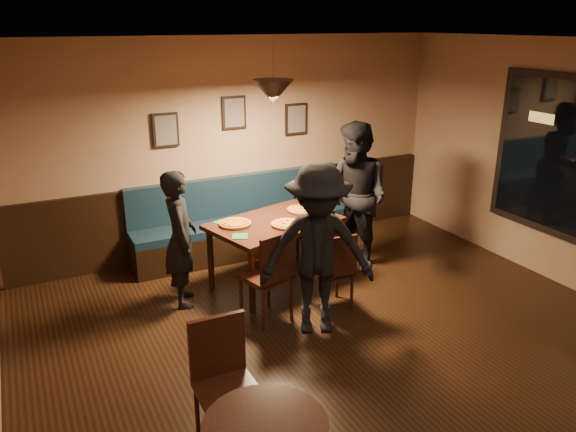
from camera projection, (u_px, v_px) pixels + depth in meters
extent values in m
plane|color=black|center=(388.00, 383.00, 4.79)|extent=(7.00, 7.00, 0.00)
plane|color=silver|center=(412.00, 46.00, 3.85)|extent=(7.00, 7.00, 0.00)
plane|color=#8C704F|center=(234.00, 147.00, 7.27)|extent=(6.00, 0.00, 6.00)
cube|color=black|center=(237.00, 212.00, 7.54)|extent=(5.88, 0.06, 1.00)
cube|color=black|center=(166.00, 130.00, 6.76)|extent=(0.32, 0.04, 0.42)
cube|color=black|center=(234.00, 113.00, 7.09)|extent=(0.32, 0.04, 0.42)
cube|color=black|center=(296.00, 119.00, 7.52)|extent=(0.32, 0.04, 0.42)
cone|color=black|center=(273.00, 91.00, 5.90)|extent=(0.44, 0.44, 0.25)
cube|color=black|center=(275.00, 252.00, 6.52)|extent=(1.64, 1.28, 0.78)
imported|color=black|center=(180.00, 239.00, 5.93)|extent=(0.47, 0.61, 1.51)
imported|color=black|center=(356.00, 197.00, 6.79)|extent=(0.87, 1.02, 1.84)
imported|color=black|center=(317.00, 251.00, 5.35)|extent=(1.27, 1.03, 1.72)
cylinder|color=orange|center=(235.00, 223.00, 6.26)|extent=(0.48, 0.48, 0.04)
cylinder|color=orange|center=(287.00, 224.00, 6.24)|extent=(0.45, 0.45, 0.04)
cylinder|color=#C05E24|center=(302.00, 209.00, 6.72)|extent=(0.48, 0.48, 0.04)
cylinder|color=black|center=(332.00, 216.00, 6.34)|extent=(0.09, 0.09, 0.14)
cylinder|color=maroon|center=(319.00, 212.00, 6.52)|extent=(0.03, 0.03, 0.12)
cube|color=#217F2A|center=(221.00, 222.00, 6.34)|extent=(0.18, 0.18, 0.01)
cube|color=#1F7535|center=(240.00, 236.00, 5.93)|extent=(0.22, 0.22, 0.01)
cube|color=silver|center=(287.00, 233.00, 6.02)|extent=(0.19, 0.03, 0.00)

